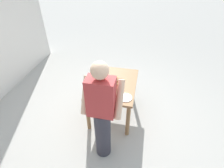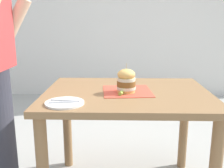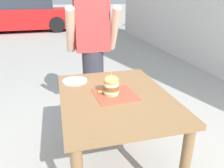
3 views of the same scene
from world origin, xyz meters
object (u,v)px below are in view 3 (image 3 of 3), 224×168
object	(u,v)px
patio_table	(115,109)
sandwich	(111,85)
diner_across_table	(93,52)
parked_car_mid_block	(25,14)
pickle_spear	(103,92)
parked_car_far_end	(182,12)
side_plate_with_forks	(75,81)

from	to	relation	value
patio_table	sandwich	size ratio (longest dim) A/B	5.75
diner_across_table	parked_car_mid_block	world-z (taller)	diner_across_table
patio_table	pickle_spear	xyz separation A→B (m)	(-0.09, 0.04, 0.14)
sandwich	pickle_spear	xyz separation A→B (m)	(-0.05, 0.03, -0.06)
pickle_spear	diner_across_table	world-z (taller)	diner_across_table
parked_car_far_end	parked_car_mid_block	bearing A→B (deg)	174.80
pickle_spear	parked_car_far_end	distance (m)	10.14
side_plate_with_forks	parked_car_mid_block	size ratio (longest dim) A/B	0.05
pickle_spear	diner_across_table	distance (m)	0.86
parked_car_mid_block	parked_car_far_end	bearing A→B (deg)	-5.20
side_plate_with_forks	parked_car_far_end	size ratio (longest dim) A/B	0.05
side_plate_with_forks	parked_car_far_end	xyz separation A→B (m)	(5.91, 8.05, -0.04)
side_plate_with_forks	patio_table	bearing A→B (deg)	-52.54
sandwich	side_plate_with_forks	distance (m)	0.43
patio_table	pickle_spear	world-z (taller)	pickle_spear
sandwich	side_plate_with_forks	xyz separation A→B (m)	(-0.24, 0.35, -0.07)
patio_table	pickle_spear	size ratio (longest dim) A/B	14.02
side_plate_with_forks	diner_across_table	size ratio (longest dim) A/B	0.13
diner_across_table	parked_car_mid_block	size ratio (longest dim) A/B	0.40
sandwich	parked_car_mid_block	world-z (taller)	parked_car_mid_block
sandwich	parked_car_far_end	size ratio (longest dim) A/B	0.04
patio_table	parked_car_mid_block	distance (m)	9.20
pickle_spear	diner_across_table	size ratio (longest dim) A/B	0.05
parked_car_mid_block	pickle_spear	bearing A→B (deg)	-80.48
patio_table	pickle_spear	distance (m)	0.17
parked_car_mid_block	parked_car_far_end	size ratio (longest dim) A/B	1.01
sandwich	diner_across_table	size ratio (longest dim) A/B	0.11
pickle_spear	side_plate_with_forks	world-z (taller)	pickle_spear
side_plate_with_forks	diner_across_table	distance (m)	0.60
diner_across_table	parked_car_far_end	xyz separation A→B (m)	(5.66, 7.52, -0.16)
patio_table	parked_car_far_end	distance (m)	10.12
parked_car_mid_block	side_plate_with_forks	bearing A→B (deg)	-81.35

